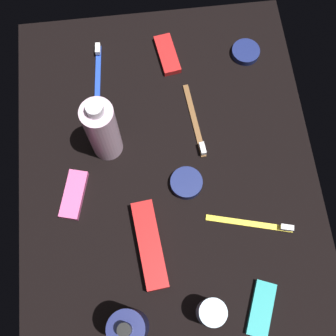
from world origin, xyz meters
TOP-DOWN VIEW (x-y plane):
  - ground_plane at (0.00, 0.00)cm, footprint 84.00×64.00cm
  - lotion_bottle at (30.21, -10.27)cm, footprint 6.34×6.34cm
  - bodywash_bottle at (-7.43, -12.39)cm, footprint 6.49×6.49cm
  - deodorant_stick at (29.38, 4.59)cm, footprint 5.05×5.05cm
  - toothbrush_brown at (-10.45, 7.39)cm, footprint 18.03×2.95cm
  - toothbrush_yellow at (13.34, 16.48)cm, footprint 5.77×17.71cm
  - toothbrush_blue at (-25.47, -13.52)cm, footprint 18.04×2.78cm
  - toothpaste_box_red at (15.31, -5.44)cm, footprint 17.94×6.03cm
  - snack_bar_teal at (29.89, 14.71)cm, footprint 11.14×7.59cm
  - snack_bar_pink at (2.85, -20.27)cm, footprint 11.09×6.62cm
  - snack_bar_red at (-28.89, 3.15)cm, footprint 10.88×5.53cm
  - cream_tin_left at (-27.41, 21.61)cm, footprint 6.57×6.57cm
  - cream_tin_right at (3.10, 3.55)cm, footprint 6.83×6.83cm

SIDE VIEW (x-z plane):
  - ground_plane at x=0.00cm, z-range -1.20..0.00cm
  - toothbrush_brown at x=-10.45cm, z-range -0.44..1.66cm
  - toothbrush_yellow at x=13.34cm, z-range -0.44..1.66cm
  - toothbrush_blue at x=-25.47cm, z-range -0.44..1.66cm
  - snack_bar_teal at x=29.89cm, z-range 0.00..1.50cm
  - snack_bar_pink at x=2.85cm, z-range 0.00..1.50cm
  - snack_bar_red at x=-28.89cm, z-range 0.00..1.50cm
  - cream_tin_left at x=-27.41cm, z-range 0.00..1.57cm
  - cream_tin_right at x=3.10cm, z-range 0.00..2.00cm
  - toothpaste_box_red at x=15.31cm, z-range 0.00..3.20cm
  - deodorant_stick at x=29.38cm, z-range 0.00..9.07cm
  - lotion_bottle at x=30.21cm, z-range -1.20..16.85cm
  - bodywash_bottle at x=-7.43cm, z-range -0.81..18.64cm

